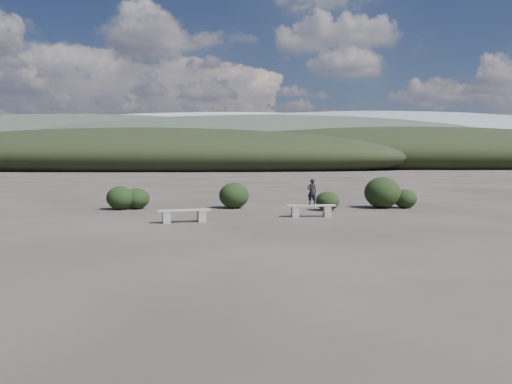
{
  "coord_description": "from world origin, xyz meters",
  "views": [
    {
      "loc": [
        -0.44,
        -13.4,
        2.2
      ],
      "look_at": [
        -0.58,
        3.5,
        1.1
      ],
      "focal_mm": 35.0,
      "sensor_mm": 36.0,
      "label": 1
    }
  ],
  "objects": [
    {
      "name": "shrub_a",
      "position": [
        -5.96,
        8.75,
        0.47
      ],
      "size": [
        1.14,
        1.14,
        0.93
      ],
      "primitive_type": "ellipsoid",
      "color": "black",
      "rests_on": "ground"
    },
    {
      "name": "shrub_b",
      "position": [
        -1.62,
        9.06,
        0.58
      ],
      "size": [
        1.35,
        1.35,
        1.16
      ],
      "primitive_type": "ellipsoid",
      "color": "black",
      "rests_on": "ground"
    },
    {
      "name": "shrub_c",
      "position": [
        2.47,
        8.08,
        0.41
      ],
      "size": [
        1.03,
        1.03,
        0.82
      ],
      "primitive_type": "ellipsoid",
      "color": "black",
      "rests_on": "ground"
    },
    {
      "name": "mountain_ridges",
      "position": [
        -7.48,
        339.06,
        10.84
      ],
      "size": [
        500.0,
        400.0,
        56.0
      ],
      "color": "black",
      "rests_on": "ground"
    },
    {
      "name": "shrub_d",
      "position": [
        5.11,
        9.18,
        0.71
      ],
      "size": [
        1.62,
        1.62,
        1.42
      ],
      "primitive_type": "ellipsoid",
      "color": "black",
      "rests_on": "ground"
    },
    {
      "name": "ground",
      "position": [
        0.0,
        0.0,
        0.0
      ],
      "size": [
        1200.0,
        1200.0,
        0.0
      ],
      "primitive_type": "plane",
      "color": "#2E2824",
      "rests_on": "ground"
    },
    {
      "name": "shrub_e",
      "position": [
        6.15,
        9.17,
        0.43
      ],
      "size": [
        1.03,
        1.03,
        0.86
      ],
      "primitive_type": "ellipsoid",
      "color": "black",
      "rests_on": "ground"
    },
    {
      "name": "bench_right",
      "position": [
        1.53,
        5.67,
        0.28
      ],
      "size": [
        1.89,
        0.55,
        0.47
      ],
      "rotation": [
        0.0,
        0.0,
        0.09
      ],
      "color": "slate",
      "rests_on": "ground"
    },
    {
      "name": "seated_person",
      "position": [
        1.55,
        5.67,
        0.96
      ],
      "size": [
        0.4,
        0.29,
        0.99
      ],
      "primitive_type": "imported",
      "rotation": [
        0.0,
        0.0,
        3.3
      ],
      "color": "black",
      "rests_on": "bench_right"
    },
    {
      "name": "shrub_f",
      "position": [
        -6.58,
        8.42,
        0.52
      ],
      "size": [
        1.22,
        1.22,
        1.04
      ],
      "primitive_type": "ellipsoid",
      "color": "black",
      "rests_on": "ground"
    },
    {
      "name": "bench_left",
      "position": [
        -3.09,
        3.9,
        0.28
      ],
      "size": [
        1.88,
        0.92,
        0.46
      ],
      "rotation": [
        0.0,
        0.0,
        0.3
      ],
      "color": "slate",
      "rests_on": "ground"
    }
  ]
}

